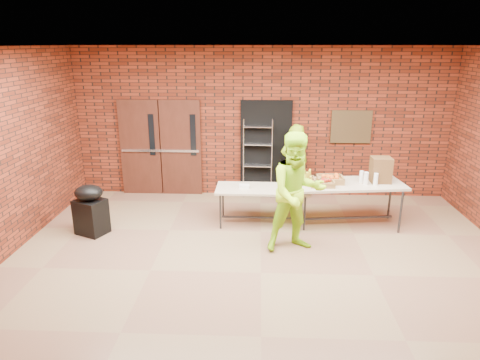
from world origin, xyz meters
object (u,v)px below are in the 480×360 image
Objects in this scene: wire_rack at (258,159)px; table_right at (348,186)px; table_left at (263,191)px; covered_grill at (91,209)px; volunteer_woman at (294,163)px; volunteer_man at (297,193)px; coffee_dispenser at (381,170)px.

wire_rack is 0.82× the size of table_right.
covered_grill reaches higher than table_left.
wire_rack is at bearing 59.80° from covered_grill.
table_right is 1.25× the size of volunteer_woman.
volunteer_man is at bearing -72.55° from wire_rack.
covered_grill is (-3.03, -0.57, -0.19)m from table_left.
volunteer_woman reaches higher than covered_grill.
volunteer_man reaches higher than covered_grill.
volunteer_man is (0.64, -2.50, 0.13)m from wire_rack.
wire_rack is at bearing 131.47° from table_right.
coffee_dispenser is at bearing 32.13° from covered_grill.
table_left is 1.20m from volunteer_man.
coffee_dispenser is (0.58, 0.09, 0.30)m from table_right.
table_right is 4.51× the size of coffee_dispenser.
covered_grill is (-2.93, -2.05, -0.40)m from wire_rack.
covered_grill is (-4.58, -0.58, -0.30)m from table_right.
table_right reaches higher than table_left.
coffee_dispenser is at bearing 18.73° from volunteer_man.
volunteer_woman is at bearing -12.67° from wire_rack.
wire_rack is 3.60m from covered_grill.
table_right is 4.63m from covered_grill.
coffee_dispenser reaches higher than covered_grill.
table_left is 1.44m from volunteer_woman.
table_left is at bearing 101.63° from volunteer_man.
volunteer_woman is (3.70, 1.83, 0.38)m from covered_grill.
covered_grill is at bearing 156.81° from volunteer_man.
wire_rack is 2.64m from coffee_dispenser.
table_left is 1.03× the size of volunteer_woman.
volunteer_man reaches higher than wire_rack.
volunteer_woman is at bearing 141.55° from coffee_dispenser.
wire_rack is 2.58m from volunteer_man.
table_left is at bearing 35.48° from covered_grill.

